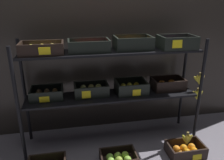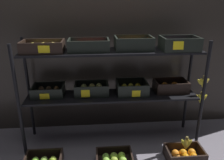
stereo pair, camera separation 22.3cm
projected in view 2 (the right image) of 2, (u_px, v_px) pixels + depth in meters
name	position (u px, v px, depth m)	size (l,w,h in m)	color
ground_plane	(112.00, 139.00, 2.47)	(10.00, 10.00, 0.00)	slate
storefront_wall	(109.00, 39.00, 2.47)	(4.14, 0.12, 2.06)	#2D2823
display_rack	(113.00, 72.00, 2.22)	(1.86, 0.39, 1.11)	black
crate_ground_left_apple_green	(114.00, 159.00, 2.10)	(0.34, 0.24, 0.10)	black
crate_ground_orange	(184.00, 155.00, 2.15)	(0.35, 0.24, 0.12)	black
banana_bunch_loose	(186.00, 144.00, 2.10)	(0.12, 0.04, 0.14)	brown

